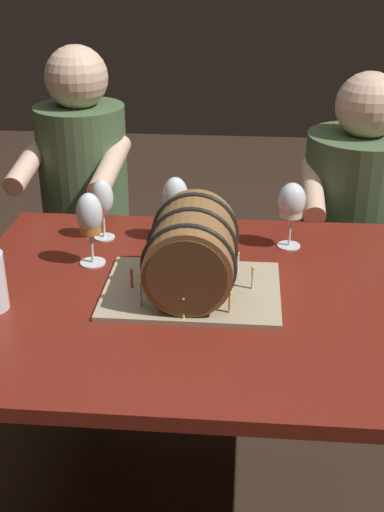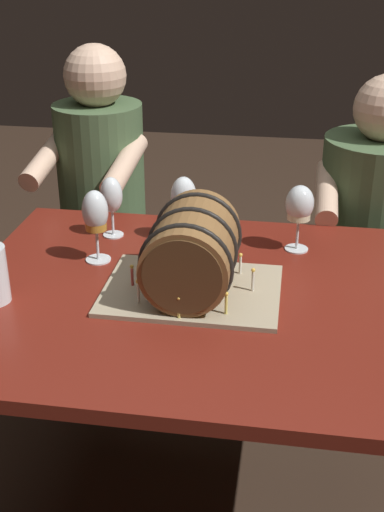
# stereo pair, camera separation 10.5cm
# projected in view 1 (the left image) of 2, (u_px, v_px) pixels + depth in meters

# --- Properties ---
(ground_plane) EXTENTS (8.00, 8.00, 0.00)m
(ground_plane) POSITION_uv_depth(u_px,v_px,m) (203.00, 509.00, 1.97)
(ground_plane) COLOR #332319
(dining_table) EXTENTS (1.23, 0.95, 0.73)m
(dining_table) POSITION_uv_depth(u_px,v_px,m) (205.00, 330.00, 1.70)
(dining_table) COLOR maroon
(dining_table) RESTS_ON ground
(barrel_cake) EXTENTS (0.43, 0.32, 0.23)m
(barrel_cake) POSITION_uv_depth(u_px,v_px,m) (192.00, 254.00, 1.61)
(barrel_cake) COLOR tan
(barrel_cake) RESTS_ON dining_table
(wine_glass_empty) EXTENTS (0.06, 0.06, 0.18)m
(wine_glass_empty) POSITION_uv_depth(u_px,v_px,m) (102.00, 199.00, 1.89)
(wine_glass_empty) COLOR white
(wine_glass_empty) RESTS_ON dining_table
(wine_glass_white) EXTENTS (0.08, 0.08, 0.19)m
(wine_glass_white) POSITION_uv_depth(u_px,v_px,m) (292.00, 203.00, 1.84)
(wine_glass_white) COLOR white
(wine_glass_white) RESTS_ON dining_table
(wine_glass_red) EXTENTS (0.07, 0.07, 0.19)m
(wine_glass_red) POSITION_uv_depth(u_px,v_px,m) (175.00, 200.00, 1.88)
(wine_glass_red) COLOR white
(wine_glass_red) RESTS_ON dining_table
(wine_glass_amber) EXTENTS (0.07, 0.07, 0.20)m
(wine_glass_amber) POSITION_uv_depth(u_px,v_px,m) (90.00, 217.00, 1.74)
(wine_glass_amber) COLOR white
(wine_glass_amber) RESTS_ON dining_table
(person_seated_left) EXTENTS (0.37, 0.47, 1.21)m
(person_seated_left) POSITION_uv_depth(u_px,v_px,m) (88.00, 233.00, 2.43)
(person_seated_left) COLOR #2A3A24
(person_seated_left) RESTS_ON ground
(person_seated_right) EXTENTS (0.41, 0.48, 1.14)m
(person_seated_right) POSITION_uv_depth(u_px,v_px,m) (353.00, 242.00, 2.36)
(person_seated_right) COLOR #2A3A24
(person_seated_right) RESTS_ON ground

